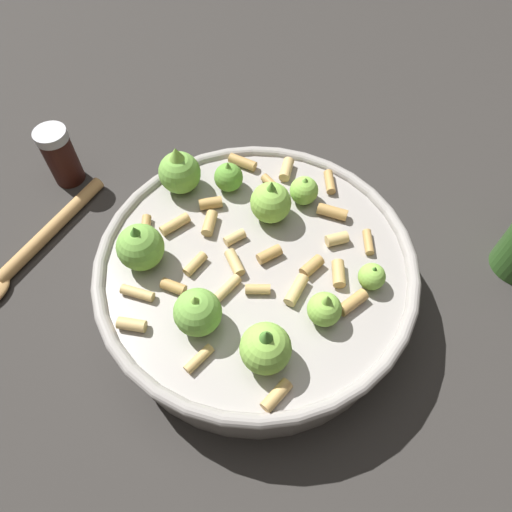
% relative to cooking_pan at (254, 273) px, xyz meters
% --- Properties ---
extents(ground_plane, '(2.40, 2.40, 0.00)m').
position_rel_cooking_pan_xyz_m(ground_plane, '(-0.00, 0.00, -0.04)').
color(ground_plane, '#2D2B28').
extents(cooking_pan, '(0.33, 0.33, 0.13)m').
position_rel_cooking_pan_xyz_m(cooking_pan, '(0.00, 0.00, 0.00)').
color(cooking_pan, '#9E9993').
rests_on(cooking_pan, ground).
extents(pepper_shaker, '(0.04, 0.04, 0.08)m').
position_rel_cooking_pan_xyz_m(pepper_shaker, '(-0.02, -0.31, -0.00)').
color(pepper_shaker, '#33140F').
rests_on(pepper_shaker, ground).
extents(wooden_spoon, '(0.22, 0.04, 0.02)m').
position_rel_cooking_pan_xyz_m(wooden_spoon, '(0.09, -0.26, -0.04)').
color(wooden_spoon, '#B2844C').
rests_on(wooden_spoon, ground).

